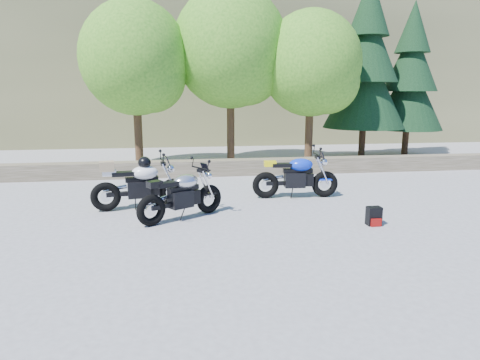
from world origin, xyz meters
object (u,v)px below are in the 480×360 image
at_px(silver_bike, 182,195).
at_px(blue_bike, 296,177).
at_px(white_bike, 139,184).
at_px(backpack, 374,216).

bearing_deg(silver_bike, blue_bike, -5.31).
relative_size(silver_bike, white_bike, 0.84).
height_order(silver_bike, blue_bike, blue_bike).
height_order(silver_bike, backpack, silver_bike).
relative_size(white_bike, backpack, 5.77).
bearing_deg(blue_bike, silver_bike, -149.08).
bearing_deg(blue_bike, white_bike, -168.44).
height_order(white_bike, backpack, white_bike).
bearing_deg(backpack, silver_bike, 164.22).
bearing_deg(blue_bike, backpack, -65.75).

